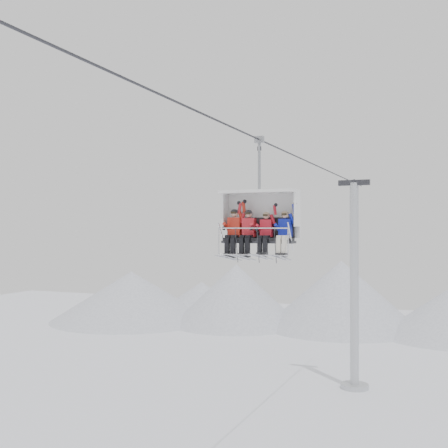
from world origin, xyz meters
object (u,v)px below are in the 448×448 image
at_px(lift_tower_right, 354,299).
at_px(skier_far_right, 284,232).
at_px(skier_center_left, 248,231).
at_px(skier_center_right, 266,232).
at_px(chairlift_carrier, 261,216).
at_px(skier_far_left, 234,230).

height_order(lift_tower_right, skier_far_right, lift_tower_right).
height_order(skier_center_left, skier_center_right, skier_center_left).
bearing_deg(skier_center_right, chairlift_carrier, 131.33).
relative_size(lift_tower_right, skier_far_right, 7.99).
height_order(chairlift_carrier, skier_far_right, chairlift_carrier).
height_order(lift_tower_right, skier_center_left, lift_tower_right).
bearing_deg(skier_center_left, skier_far_right, -0.27).
distance_m(skier_far_left, skier_center_left, 0.51).
xyz_separation_m(skier_far_left, skier_far_right, (1.78, -0.01, -0.04)).
distance_m(lift_tower_right, skier_far_left, 19.61).
bearing_deg(chairlift_carrier, skier_far_left, -160.43).
bearing_deg(lift_tower_right, skier_center_right, -89.16).
bearing_deg(chairlift_carrier, skier_far_right, -18.81).
relative_size(lift_tower_right, skier_center_left, 7.99).
distance_m(skier_far_left, skier_far_right, 1.78).
relative_size(lift_tower_right, skier_far_left, 7.75).
distance_m(lift_tower_right, skier_center_left, 19.59).
xyz_separation_m(lift_tower_right, chairlift_carrier, (0.00, -18.77, 4.94)).
bearing_deg(skier_center_right, skier_far_right, 0.27).
bearing_deg(skier_far_right, chairlift_carrier, 161.19).
xyz_separation_m(lift_tower_right, skier_center_right, (0.28, -19.09, 4.42)).
distance_m(skier_center_left, skier_far_right, 1.27).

